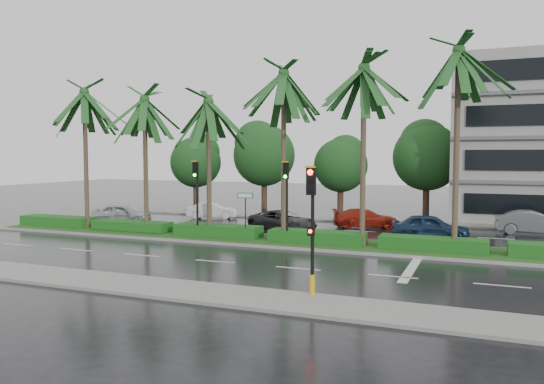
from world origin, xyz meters
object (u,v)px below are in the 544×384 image
at_px(car_white, 212,210).
at_px(car_darkgrey, 283,221).
at_px(car_silver, 122,214).
at_px(signal_median_left, 196,187).
at_px(car_red, 365,218).
at_px(car_grey, 533,223).
at_px(car_blue, 430,227).
at_px(signal_near, 312,225).
at_px(street_sign, 245,204).

bearing_deg(car_white, car_darkgrey, -142.18).
height_order(car_silver, car_white, car_silver).
height_order(signal_median_left, car_darkgrey, signal_median_left).
height_order(car_red, car_grey, car_grey).
height_order(signal_median_left, car_silver, signal_median_left).
xyz_separation_m(car_red, car_blue, (4.50, -3.67, 0.10)).
bearing_deg(signal_median_left, car_grey, 27.26).
relative_size(signal_near, car_white, 1.15).
bearing_deg(car_blue, car_grey, -55.08).
xyz_separation_m(signal_near, signal_median_left, (-10.00, 9.69, 0.49)).
height_order(car_silver, car_blue, car_blue).
bearing_deg(signal_near, car_darkgrey, 114.27).
bearing_deg(car_white, car_blue, -126.35).
relative_size(street_sign, car_grey, 0.60).
xyz_separation_m(street_sign, car_grey, (15.13, 9.16, -1.41)).
bearing_deg(car_red, signal_near, 166.99).
bearing_deg(car_darkgrey, signal_near, -131.46).
relative_size(signal_median_left, car_red, 1.00).
distance_m(signal_median_left, car_white, 10.27).
distance_m(signal_median_left, car_grey, 20.52).
relative_size(car_darkgrey, car_grey, 1.09).
distance_m(car_red, car_grey, 10.17).
distance_m(signal_median_left, car_silver, 9.69).
bearing_deg(signal_median_left, car_silver, 153.79).
distance_m(car_white, car_grey, 22.07).
height_order(car_silver, car_darkgrey, car_silver).
height_order(signal_median_left, car_red, signal_median_left).
relative_size(signal_median_left, car_blue, 1.01).
relative_size(car_blue, car_grey, 0.99).
height_order(signal_median_left, car_white, signal_median_left).
distance_m(car_darkgrey, car_red, 5.82).
height_order(street_sign, car_red, street_sign).
distance_m(car_white, car_darkgrey, 8.68).
bearing_deg(car_blue, street_sign, 111.40).
distance_m(street_sign, car_blue, 10.63).
bearing_deg(car_darkgrey, signal_median_left, 167.75).
bearing_deg(car_grey, car_white, 88.56).
relative_size(street_sign, car_darkgrey, 0.55).
height_order(street_sign, car_silver, street_sign).
bearing_deg(car_white, street_sign, -163.61).
height_order(street_sign, car_darkgrey, street_sign).
relative_size(signal_median_left, street_sign, 1.68).
distance_m(signal_near, car_silver, 23.13).
distance_m(car_darkgrey, car_blue, 9.00).
bearing_deg(car_grey, street_sign, 119.35).
bearing_deg(car_white, car_grey, -110.86).
distance_m(signal_near, car_blue, 14.76).
height_order(signal_near, car_red, signal_near).
relative_size(signal_near, car_silver, 1.06).
bearing_deg(signal_near, car_grey, 66.88).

